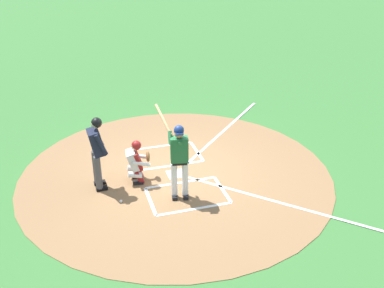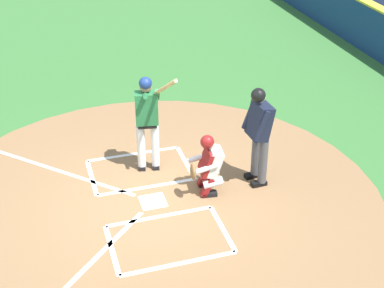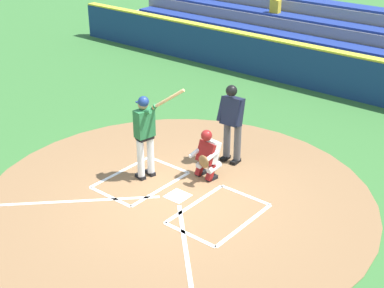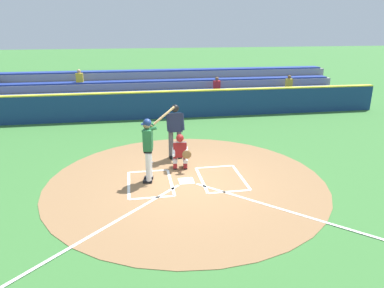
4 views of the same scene
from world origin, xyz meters
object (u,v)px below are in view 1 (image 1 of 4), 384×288
(baseball, at_px, (121,201))
(batter, at_px, (179,156))
(catcher, at_px, (137,160))
(plate_umpire, at_px, (97,149))

(baseball, bearing_deg, batter, 83.53)
(batter, distance_m, catcher, 1.40)
(batter, xyz_separation_m, plate_umpire, (-0.97, -1.75, -0.02))
(batter, relative_size, catcher, 1.88)
(batter, distance_m, baseball, 1.74)
(batter, bearing_deg, catcher, -141.37)
(batter, relative_size, baseball, 28.76)
(catcher, xyz_separation_m, plate_umpire, (0.05, -0.94, 0.49))
(catcher, relative_size, baseball, 15.27)
(plate_umpire, bearing_deg, baseball, 24.64)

